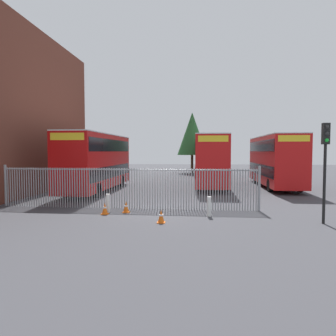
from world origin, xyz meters
TOP-DOWN VIEW (x-y plane):
  - ground_plane at (0.00, 8.00)m, footprint 100.00×100.00m
  - palisade_fence at (-1.82, 0.00)m, footprint 14.12×0.14m
  - double_decker_bus_near_gate at (-5.85, 6.97)m, footprint 2.54×10.81m
  - double_decker_bus_behind_fence_left at (8.55, 11.22)m, footprint 2.54×10.81m
  - double_decker_bus_behind_fence_right at (3.03, 11.16)m, footprint 2.54×10.81m
  - double_decker_bus_far_back at (3.36, 22.73)m, footprint 2.54×10.81m
  - bollard_near_left at (-2.53, -1.20)m, footprint 0.20×0.20m
  - bollard_center_front at (2.55, -1.59)m, footprint 0.20×0.20m
  - traffic_cone_by_gate at (-1.61, -1.10)m, footprint 0.34×0.34m
  - traffic_cone_mid_forecourt at (0.44, -3.16)m, footprint 0.34×0.34m
  - traffic_cone_near_kerb at (-2.55, -1.64)m, footprint 0.34×0.34m
  - traffic_light_kerbside at (7.39, -2.60)m, footprint 0.28×0.33m
  - tree_tall_back at (0.99, 27.76)m, footprint 4.21×4.21m

SIDE VIEW (x-z plane):
  - ground_plane at x=0.00m, z-range 0.00..0.00m
  - traffic_cone_by_gate at x=-1.61m, z-range -0.01..0.58m
  - traffic_cone_mid_forecourt at x=0.44m, z-range -0.01..0.58m
  - traffic_cone_near_kerb at x=-2.55m, z-range -0.01..0.58m
  - bollard_near_left at x=-2.53m, z-range 0.00..0.95m
  - bollard_center_front at x=2.55m, z-range 0.00..0.95m
  - palisade_fence at x=-1.82m, z-range 0.00..2.35m
  - double_decker_bus_near_gate at x=-5.85m, z-range 0.21..4.63m
  - double_decker_bus_behind_fence_left at x=8.55m, z-range 0.21..4.63m
  - double_decker_bus_behind_fence_right at x=3.03m, z-range 0.21..4.63m
  - double_decker_bus_far_back at x=3.36m, z-range 0.21..4.63m
  - traffic_light_kerbside at x=7.39m, z-range 0.84..5.14m
  - tree_tall_back at x=0.99m, z-range 1.29..9.90m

